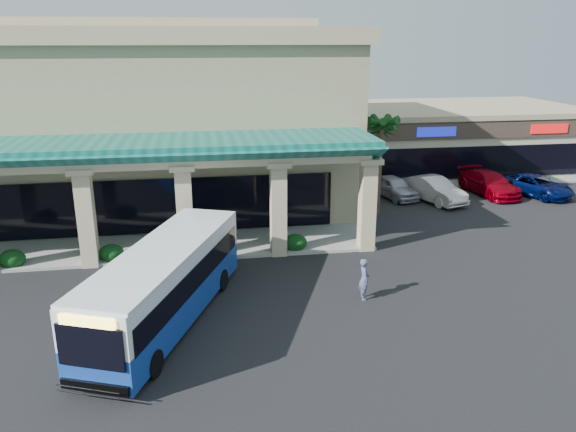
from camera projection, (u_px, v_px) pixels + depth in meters
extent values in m
plane|color=black|center=(261.00, 303.00, 22.96)|extent=(110.00, 110.00, 0.00)
imported|color=#4C5073|center=(364.00, 279.00, 23.04)|extent=(0.48, 0.68, 1.78)
imported|color=#ACA9B8|center=(394.00, 187.00, 37.85)|extent=(2.77, 4.58, 1.46)
imported|color=silver|center=(433.00, 190.00, 36.90)|extent=(3.26, 5.19, 1.61)
imported|color=#900010|center=(489.00, 183.00, 38.58)|extent=(2.78, 5.62, 1.57)
imported|color=#030F44|center=(536.00, 185.00, 38.32)|extent=(4.21, 5.60, 1.41)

